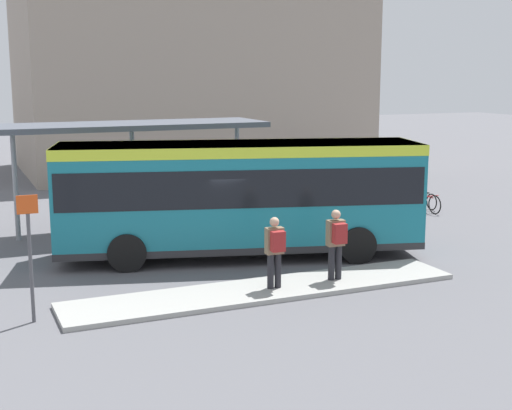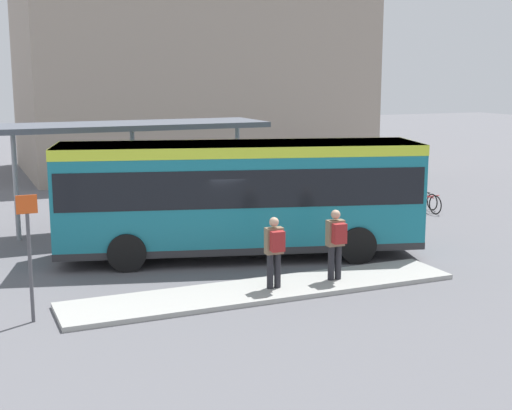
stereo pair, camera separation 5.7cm
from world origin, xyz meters
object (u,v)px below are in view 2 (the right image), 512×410
(pedestrian_waiting, at_px, (275,248))
(pedestrian_companion, at_px, (336,240))
(platform_sign, at_px, (29,252))
(city_bus, at_px, (240,191))
(bicycle_white, at_px, (425,200))
(bicycle_red, at_px, (427,202))

(pedestrian_waiting, relative_size, pedestrian_companion, 0.98)
(platform_sign, bearing_deg, city_bus, 28.77)
(pedestrian_companion, distance_m, bicycle_white, 11.52)
(pedestrian_waiting, height_order, platform_sign, platform_sign)
(pedestrian_waiting, distance_m, bicycle_white, 12.88)
(bicycle_red, bearing_deg, city_bus, -70.90)
(platform_sign, bearing_deg, pedestrian_waiting, -2.08)
(bicycle_white, bearing_deg, pedestrian_companion, 132.42)
(pedestrian_waiting, relative_size, bicycle_white, 1.14)
(pedestrian_waiting, xyz_separation_m, bicycle_red, (9.83, 7.12, -0.76))
(bicycle_red, relative_size, platform_sign, 0.63)
(bicycle_white, bearing_deg, city_bus, 113.33)
(pedestrian_companion, xyz_separation_m, platform_sign, (-7.42, 0.16, 0.40))
(city_bus, distance_m, bicycle_white, 10.65)
(city_bus, relative_size, pedestrian_companion, 5.90)
(pedestrian_waiting, xyz_separation_m, pedestrian_companion, (1.73, 0.05, 0.02))
(bicycle_red, height_order, bicycle_white, bicycle_red)
(bicycle_red, distance_m, platform_sign, 17.02)
(pedestrian_waiting, bearing_deg, city_bus, -6.75)
(bicycle_red, relative_size, bicycle_white, 1.12)
(bicycle_red, bearing_deg, platform_sign, -67.49)
(city_bus, bearing_deg, pedestrian_waiting, -83.16)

